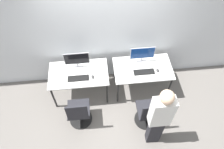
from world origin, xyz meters
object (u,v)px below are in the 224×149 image
office_chair_left (79,113)px  keyboard_left (78,78)px  keyboard_right (144,72)px  person_right (159,117)px  monitor_left (77,60)px  monitor_right (142,54)px  mouse_left (93,77)px  mouse_right (158,70)px  office_chair_right (148,114)px

office_chair_left → keyboard_left: bearing=86.6°
keyboard_left → office_chair_left: 0.70m
keyboard_right → person_right: person_right is taller
monitor_left → person_right: (1.38, -1.43, -0.01)m
office_chair_left → monitor_right: (1.40, 0.93, 0.57)m
mouse_left → mouse_right: bearing=1.2°
office_chair_left → office_chair_right: (1.37, -0.15, 0.00)m
keyboard_right → monitor_left: bearing=167.9°
keyboard_right → office_chair_right: 0.85m
keyboard_right → person_right: (0.02, -1.14, 0.20)m
mouse_left → mouse_right: (1.35, 0.03, 0.00)m
mouse_left → keyboard_left: bearing=-179.1°
monitor_left → monitor_right: 1.36m
office_chair_left → person_right: 1.61m
monitor_left → mouse_right: size_ratio=5.75×
keyboard_right → mouse_right: bearing=1.6°
monitor_right → person_right: 1.45m
monitor_left → mouse_left: bearing=-46.6°
office_chair_right → person_right: (0.04, -0.37, 0.56)m
monitor_right → office_chair_left: bearing=-146.3°
mouse_left → mouse_right: 1.36m
monitor_left → mouse_left: monitor_left is taller
keyboard_right → office_chair_right: size_ratio=0.47×
mouse_left → monitor_right: size_ratio=0.17×
monitor_left → office_chair_left: 1.08m
keyboard_left → person_right: size_ratio=0.25×
person_right → monitor_right: bearing=90.8°
monitor_left → monitor_right: same height
monitor_right → keyboard_right: monitor_right is taller
keyboard_left → mouse_left: 0.29m
monitor_right → person_right: (0.02, -1.45, -0.01)m
monitor_right → keyboard_left: bearing=-166.2°
keyboard_left → office_chair_right: bearing=-29.2°
keyboard_right → keyboard_left: bearing=-179.0°
keyboard_right → person_right: size_ratio=0.25×
office_chair_left → monitor_right: monitor_right is taller
mouse_right → keyboard_left: bearing=-178.9°
mouse_left → office_chair_left: bearing=-118.7°
monitor_right → mouse_right: size_ratio=5.75×
monitor_left → keyboard_left: 0.38m
keyboard_left → monitor_right: 1.42m
monitor_left → keyboard_left: bearing=-90.0°
keyboard_right → person_right: bearing=-89.0°
office_chair_left → monitor_left: bearing=87.8°
office_chair_left → person_right: size_ratio=0.53×
monitor_right → keyboard_right: size_ratio=1.20×
monitor_right → person_right: size_ratio=0.30×
office_chair_right → mouse_right: bearing=68.3°
monitor_right → mouse_left: bearing=-162.8°
keyboard_left → person_right: person_right is taller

